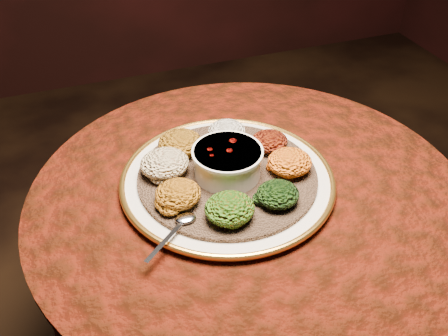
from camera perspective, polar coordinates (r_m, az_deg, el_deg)
name	(u,v)px	position (r m, az deg, el deg)	size (l,w,h in m)	color
table	(247,246)	(1.21, 2.70, -8.90)	(0.96, 0.96, 0.73)	black
platter	(227,180)	(1.09, 0.39, -1.33)	(0.59, 0.59, 0.02)	silver
injera	(227,176)	(1.08, 0.39, -0.89)	(0.39, 0.39, 0.01)	brown
stew_bowl	(228,161)	(1.06, 0.40, 0.85)	(0.15, 0.15, 0.06)	white
spoon	(183,222)	(0.97, -4.76, -6.14)	(0.12, 0.10, 0.01)	silver
portion_ayib	(227,131)	(1.18, 0.30, 4.26)	(0.09, 0.08, 0.04)	silver
portion_kitfo	(269,141)	(1.15, 5.21, 3.07)	(0.09, 0.08, 0.04)	black
portion_tikil	(290,162)	(1.09, 7.51, 0.67)	(0.10, 0.09, 0.05)	#A9730E
portion_gomen	(278,194)	(1.00, 6.17, -2.99)	(0.09, 0.08, 0.04)	black
portion_mixveg	(230,208)	(0.96, 0.64, -4.64)	(0.10, 0.09, 0.05)	#A7340A
portion_kik	(178,194)	(1.00, -5.28, -2.97)	(0.09, 0.09, 0.04)	#9F570E
portion_timatim	(165,163)	(1.08, -6.80, 0.52)	(0.11, 0.10, 0.05)	maroon
portion_shiro	(180,143)	(1.14, -5.03, 2.88)	(0.10, 0.10, 0.05)	#854F10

